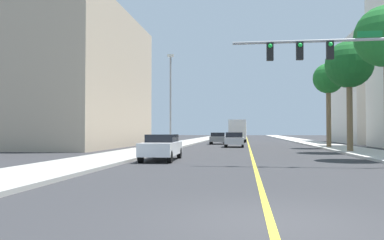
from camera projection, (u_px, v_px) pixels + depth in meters
The scene contains 13 objects.
ground at pixel (248, 144), 48.68m from camera, with size 192.00×192.00×0.00m, color #2D2D30.
sidewalk_left at pixel (183, 143), 49.79m from camera, with size 3.72×168.00×0.15m, color #9E9B93.
sidewalk_right at pixel (317, 144), 47.57m from camera, with size 3.72×168.00×0.15m, color beige.
lane_marking_center at pixel (248, 144), 48.68m from camera, with size 0.16×144.00×0.01m, color yellow.
building_left_near at pixel (54, 80), 40.71m from camera, with size 15.85×20.95×13.82m, color tan.
traffic_signal_mast at pixel (346, 65), 17.96m from camera, with size 7.94×0.36×6.14m.
street_lamp at pixel (171, 96), 34.27m from camera, with size 0.56×0.28×8.24m.
palm_mid at pixel (349, 65), 29.07m from camera, with size 3.51×3.51×8.22m.
palm_far at pixel (328, 80), 36.30m from camera, with size 2.82×2.82×7.80m.
car_gray at pixel (218, 138), 47.94m from camera, with size 1.99×4.26×1.42m.
car_white at pixel (162, 147), 21.68m from camera, with size 1.85×4.64×1.45m.
car_silver at pixel (234, 139), 39.27m from camera, with size 1.92×3.95×1.48m.
delivery_truck at pixel (238, 130), 56.53m from camera, with size 2.49×7.47×3.18m.
Camera 1 is at (-0.46, -7.25, 1.65)m, focal length 36.45 mm.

